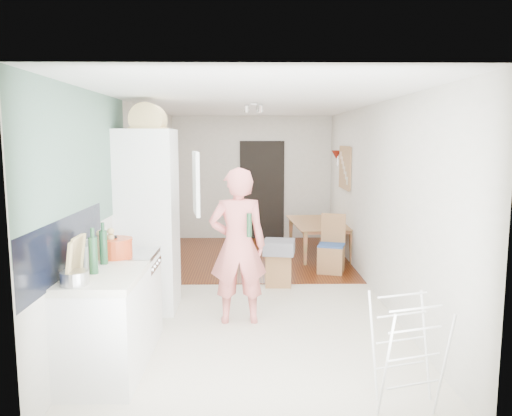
{
  "coord_description": "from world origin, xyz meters",
  "views": [
    {
      "loc": [
        -0.07,
        -6.63,
        2.04
      ],
      "look_at": [
        0.03,
        0.2,
        1.09
      ],
      "focal_mm": 35.0,
      "sensor_mm": 36.0,
      "label": 1
    }
  ],
  "objects_px": {
    "dining_table": "(321,241)",
    "dining_chair": "(331,244)",
    "drying_rack": "(407,354)",
    "stool": "(278,269)",
    "person": "(238,232)"
  },
  "relations": [
    {
      "from": "dining_table",
      "to": "dining_chair",
      "type": "relative_size",
      "value": 1.59
    },
    {
      "from": "drying_rack",
      "to": "dining_chair",
      "type": "bearing_deg",
      "value": 72.39
    },
    {
      "from": "stool",
      "to": "person",
      "type": "bearing_deg",
      "value": -110.51
    },
    {
      "from": "person",
      "to": "dining_chair",
      "type": "height_order",
      "value": "person"
    },
    {
      "from": "drying_rack",
      "to": "stool",
      "type": "bearing_deg",
      "value": 87.03
    },
    {
      "from": "person",
      "to": "drying_rack",
      "type": "height_order",
      "value": "person"
    },
    {
      "from": "dining_table",
      "to": "drying_rack",
      "type": "relative_size",
      "value": 1.65
    },
    {
      "from": "person",
      "to": "dining_table",
      "type": "xyz_separation_m",
      "value": [
        1.39,
        3.26,
        -0.77
      ]
    },
    {
      "from": "stool",
      "to": "drying_rack",
      "type": "xyz_separation_m",
      "value": [
        0.79,
        -3.24,
        0.2
      ]
    },
    {
      "from": "dining_table",
      "to": "stool",
      "type": "distance_m",
      "value": 2.05
    },
    {
      "from": "person",
      "to": "dining_chair",
      "type": "xyz_separation_m",
      "value": [
        1.38,
        2.03,
        -0.58
      ]
    },
    {
      "from": "person",
      "to": "dining_table",
      "type": "height_order",
      "value": "person"
    },
    {
      "from": "dining_table",
      "to": "drying_rack",
      "type": "xyz_separation_m",
      "value": [
        -0.08,
        -5.09,
        0.18
      ]
    },
    {
      "from": "dining_table",
      "to": "stool",
      "type": "xyz_separation_m",
      "value": [
        -0.87,
        -1.85,
        -0.02
      ]
    },
    {
      "from": "person",
      "to": "dining_chair",
      "type": "distance_m",
      "value": 2.52
    }
  ]
}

